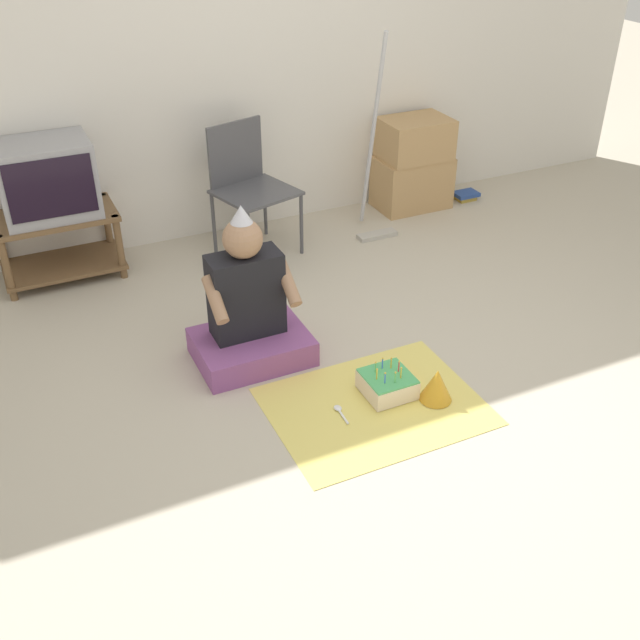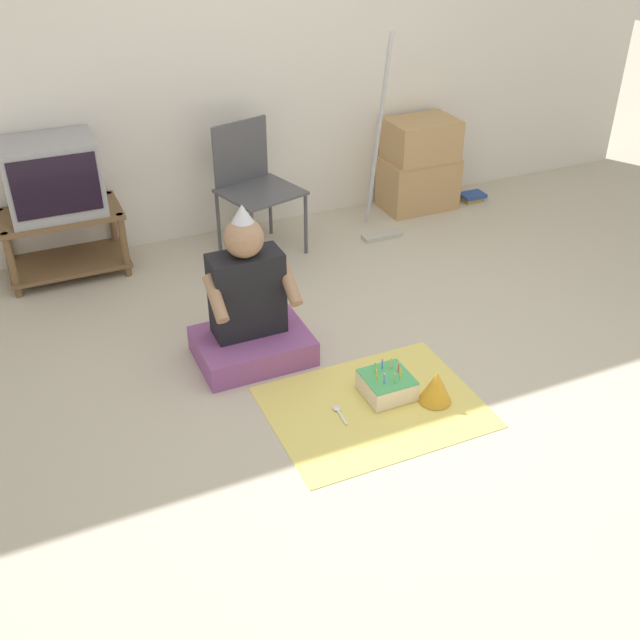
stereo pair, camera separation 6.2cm
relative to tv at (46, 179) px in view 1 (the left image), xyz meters
The scene contains 13 objects.
ground_plane 2.49m from the tv, 56.84° to the right, with size 16.00×16.00×0.00m, color #BCB29E.
wall_back 1.48m from the tv, 10.39° to the left, with size 6.40×0.06×2.55m.
tv_stand 0.39m from the tv, 90.00° to the right, with size 0.72×0.43×0.42m.
tv is the anchor object (origin of this frame).
folding_chair 1.21m from the tv, ahead, with size 0.56×0.54×0.83m.
cardboard_box_stack 2.54m from the tv, ahead, with size 0.53×0.36×0.66m.
dust_mop 2.07m from the tv, ahead, with size 0.28×0.29×1.36m.
book_pile 3.02m from the tv, ahead, with size 0.18×0.13×0.06m.
person_seated 1.56m from the tv, 60.89° to the right, with size 0.58×0.43×0.85m.
party_cloth 2.36m from the tv, 60.33° to the right, with size 1.00×0.77×0.01m.
birthday_cake 2.35m from the tv, 57.30° to the right, with size 0.23×0.23×0.17m.
party_hat_blue 2.56m from the tv, 55.44° to the right, with size 0.16×0.16×0.17m.
plastic_spoon_near 2.25m from the tv, 63.88° to the right, with size 0.04×0.15×0.01m.
Camera 1 is at (-1.63, -2.40, 2.27)m, focal length 42.00 mm.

